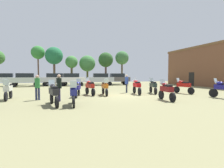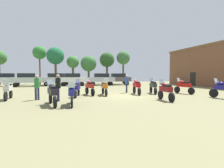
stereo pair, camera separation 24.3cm
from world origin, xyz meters
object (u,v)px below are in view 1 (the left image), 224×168
Objects in this scene: tree_7 at (72,63)px; motorcycle_9 at (137,86)px; car_3 at (55,79)px; person_1 at (37,85)px; motorcycle_6 at (153,86)px; motorcycle_12 at (223,89)px; motorcycle_2 at (183,86)px; car_2 at (101,78)px; motorcycle_1 at (8,90)px; car_4 at (72,79)px; motorcycle_8 at (105,87)px; motorcycle_11 at (54,93)px; tree_6 at (38,53)px; motorcycle_4 at (166,90)px; person_2 at (59,86)px; tree_4 at (106,60)px; car_6 at (25,79)px; car_5 at (117,78)px; car_1 at (4,79)px; motorcycle_5 at (73,93)px; person_3 at (127,82)px; tree_2 at (122,58)px; tree_3 at (87,64)px.

motorcycle_9 is at bearing -75.15° from tree_7.
person_1 is (-0.48, -15.52, -0.13)m from car_3.
person_1 is at bearing -158.63° from motorcycle_6.
tree_7 is at bearing 99.02° from motorcycle_12.
car_3 reaches higher than motorcycle_2.
car_2 is at bearing 113.07° from motorcycle_6.
car_4 reaches higher than motorcycle_1.
motorcycle_8 is 0.49× the size of car_4.
motorcycle_11 is 0.32× the size of tree_6.
motorcycle_9 is (10.21, 0.56, 0.02)m from motorcycle_1.
motorcycle_2 is 0.99× the size of motorcycle_8.
motorcycle_12 is 0.48× the size of car_2.
person_2 reaches higher than motorcycle_4.
car_3 is at bearing -156.90° from tree_4.
motorcycle_6 is at bearing -145.68° from car_6.
motorcycle_11 is at bearing 156.28° from car_5.
tree_4 is (6.86, 4.80, 3.51)m from car_4.
tree_4 is (2.15, 4.98, 3.51)m from car_2.
car_1 is (-16.89, 14.94, 0.45)m from motorcycle_6.
tree_6 reaches higher than motorcycle_2.
car_6 is at bearing -126.41° from car_1.
car_4 reaches higher than motorcycle_6.
car_2 is 11.48m from car_6.
tree_7 reaches higher than car_4.
person_3 reaches higher than motorcycle_5.
car_6 is at bearing 93.27° from motorcycle_11.
car_3 is at bearing -56.51° from tree_6.
motorcycle_5 is 0.47× the size of car_3.
car_3 is 0.99× the size of car_6.
person_2 reaches higher than motorcycle_11.
motorcycle_1 is at bearing -163.30° from motorcycle_6.
tree_4 reaches higher than tree_7.
motorcycle_11 is 0.37× the size of tree_4.
car_2 is at bearing -140.77° from tree_2.
tree_6 is (-11.29, 22.88, 5.03)m from motorcycle_4.
motorcycle_5 is at bearing 159.46° from car_5.
motorcycle_2 is 1.18× the size of person_2.
motorcycle_5 is (4.33, -3.48, -0.01)m from motorcycle_1.
tree_2 is 6.98m from tree_3.
tree_6 is at bearing 91.30° from person_1.
tree_2 is (12.58, 3.39, 3.92)m from car_3.
car_4 is at bearing -101.73° from car_6.
tree_7 is at bearing -109.75° from motorcycle_1.
car_5 is 18.52m from person_2.
motorcycle_8 is at bearing 162.77° from car_5.
motorcycle_8 is (-4.71, -0.00, -0.00)m from motorcycle_6.
motorcycle_8 is at bearing 173.28° from car_2.
motorcycle_12 is at bearing 162.06° from motorcycle_1.
person_2 is at bearing -167.23° from car_3.
motorcycle_5 is 18.57m from car_6.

